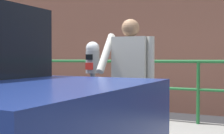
% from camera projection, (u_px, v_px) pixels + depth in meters
% --- Properties ---
extents(parking_meter, '(0.18, 0.19, 1.39)m').
position_uv_depth(parking_meter, '(93.00, 70.00, 4.06)').
color(parking_meter, slate).
rests_on(parking_meter, sidewalk_curb).
extents(pedestrian_at_meter, '(0.61, 0.54, 1.66)m').
position_uv_depth(pedestrian_at_meter, '(130.00, 77.00, 3.87)').
color(pedestrian_at_meter, '#1E233F').
rests_on(pedestrian_at_meter, sidewalk_curb).
extents(background_railing, '(24.06, 0.06, 1.15)m').
position_uv_depth(background_railing, '(141.00, 77.00, 6.02)').
color(background_railing, '#1E602D').
rests_on(background_railing, sidewalk_curb).
extents(backdrop_wall, '(32.00, 0.50, 3.34)m').
position_uv_depth(backdrop_wall, '(169.00, 43.00, 7.70)').
color(backdrop_wall, brown).
rests_on(backdrop_wall, ground).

